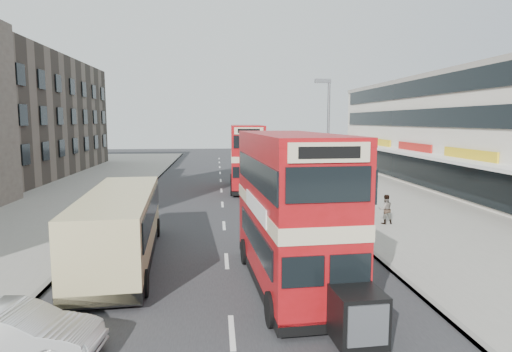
# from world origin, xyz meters

# --- Properties ---
(road_surface) EXTENTS (12.00, 90.00, 0.01)m
(road_surface) POSITION_xyz_m (0.00, 20.00, 0.01)
(road_surface) COLOR #28282B
(road_surface) RESTS_ON ground
(pavement_right) EXTENTS (12.00, 90.00, 0.15)m
(pavement_right) POSITION_xyz_m (12.00, 20.00, 0.07)
(pavement_right) COLOR gray
(pavement_right) RESTS_ON ground
(pavement_left) EXTENTS (12.00, 90.00, 0.15)m
(pavement_left) POSITION_xyz_m (-12.00, 20.00, 0.07)
(pavement_left) COLOR gray
(pavement_left) RESTS_ON ground
(kerb_left) EXTENTS (0.20, 90.00, 0.16)m
(kerb_left) POSITION_xyz_m (-6.10, 20.00, 0.07)
(kerb_left) COLOR gray
(kerb_left) RESTS_ON ground
(kerb_right) EXTENTS (0.20, 90.00, 0.16)m
(kerb_right) POSITION_xyz_m (6.10, 20.00, 0.07)
(kerb_right) COLOR gray
(kerb_right) RESTS_ON ground
(brick_terrace) EXTENTS (14.00, 28.00, 12.00)m
(brick_terrace) POSITION_xyz_m (-22.00, 38.00, 6.00)
(brick_terrace) COLOR #66594C
(brick_terrace) RESTS_ON ground
(commercial_row) EXTENTS (9.90, 46.20, 9.30)m
(commercial_row) POSITION_xyz_m (19.95, 22.00, 4.70)
(commercial_row) COLOR beige
(commercial_row) RESTS_ON ground
(street_lamp) EXTENTS (1.00, 0.20, 8.12)m
(street_lamp) POSITION_xyz_m (6.52, 18.00, 4.78)
(street_lamp) COLOR slate
(street_lamp) RESTS_ON ground
(bus_main) EXTENTS (3.07, 9.12, 4.99)m
(bus_main) POSITION_xyz_m (2.10, 5.17, 2.63)
(bus_main) COLOR black
(bus_main) RESTS_ON ground
(bus_second) EXTENTS (2.77, 9.21, 5.04)m
(bus_second) POSITION_xyz_m (2.08, 26.23, 2.65)
(bus_second) COLOR black
(bus_second) RESTS_ON ground
(coach) EXTENTS (3.22, 9.95, 2.59)m
(coach) POSITION_xyz_m (-4.16, 8.27, 1.53)
(coach) COLOR black
(coach) RESTS_ON ground
(car_left_front) EXTENTS (4.07, 1.79, 1.30)m
(car_left_front) POSITION_xyz_m (-5.09, 1.10, 0.65)
(car_left_front) COLOR beige
(car_left_front) RESTS_ON ground
(car_right_a) EXTENTS (5.21, 2.66, 1.45)m
(car_right_a) POSITION_xyz_m (4.44, 15.58, 0.72)
(car_right_a) COLOR #A71510
(car_right_a) RESTS_ON ground
(car_right_b) EXTENTS (4.72, 2.61, 1.25)m
(car_right_b) POSITION_xyz_m (5.15, 21.08, 0.63)
(car_right_b) COLOR #B57312
(car_right_b) RESTS_ON ground
(pedestrian_near) EXTENTS (0.58, 0.40, 1.58)m
(pedestrian_near) POSITION_xyz_m (8.51, 13.09, 0.94)
(pedestrian_near) COLOR gray
(pedestrian_near) RESTS_ON pavement_right
(pedestrian_far) EXTENTS (1.09, 0.66, 1.73)m
(pedestrian_far) POSITION_xyz_m (8.67, 29.77, 1.02)
(pedestrian_far) COLOR gray
(pedestrian_far) RESTS_ON pavement_right
(cyclist) EXTENTS (0.76, 1.72, 2.06)m
(cyclist) POSITION_xyz_m (4.86, 20.36, 0.70)
(cyclist) COLOR gray
(cyclist) RESTS_ON ground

